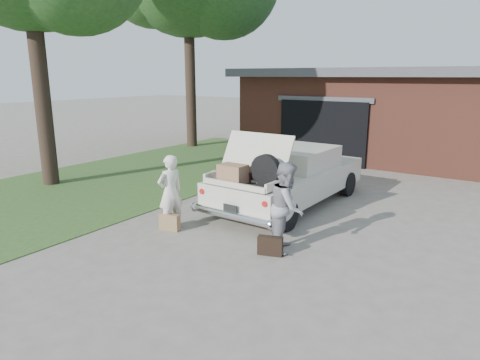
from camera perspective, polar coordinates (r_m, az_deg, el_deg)
The scene contains 8 objects.
ground at distance 8.06m, azimuth -2.41°, elevation -8.47°, with size 90.00×90.00×0.00m, color gray.
grass_strip at distance 13.75m, azimuth -13.54°, elevation 0.61°, with size 6.00×16.00×0.02m, color #2D4C1E.
house at distance 17.86m, azimuth 22.95°, elevation 8.28°, with size 12.80×7.80×3.30m.
sedan at distance 10.24m, azimuth 6.57°, elevation 0.47°, with size 2.01×4.85×1.88m.
woman_left at distance 8.73m, azimuth -9.28°, elevation -1.60°, with size 0.55×0.36×1.52m, color silver.
woman_right at distance 7.60m, azimuth 6.31°, elevation -3.54°, with size 0.77×0.60×1.59m, color gray.
suitcase_left at distance 8.79m, azimuth -9.36°, elevation -5.54°, with size 0.44×0.14×0.34m, color #95734C.
suitcase_right at distance 7.53m, azimuth 4.05°, elevation -8.74°, with size 0.44×0.14×0.34m, color black.
Camera 1 is at (4.44, -5.99, 3.05)m, focal length 32.00 mm.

